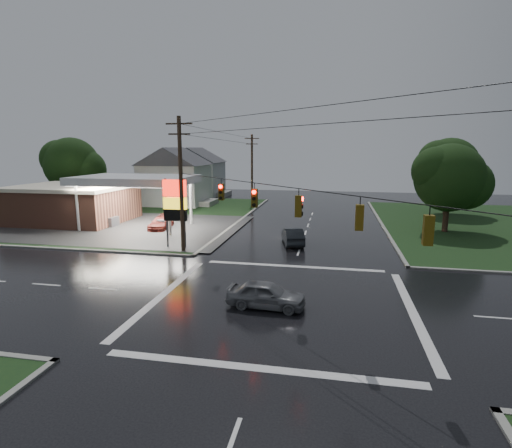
% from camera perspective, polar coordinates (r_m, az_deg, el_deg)
% --- Properties ---
extents(ground, '(120.00, 120.00, 0.00)m').
position_cam_1_polar(ground, '(22.89, 3.61, -11.05)').
color(ground, black).
rests_on(ground, ground).
extents(grass_nw, '(36.00, 36.00, 0.08)m').
position_cam_1_polar(grass_nw, '(55.78, -20.03, 1.41)').
color(grass_nw, '#173316').
rests_on(grass_nw, ground).
extents(gas_station, '(26.20, 18.00, 5.60)m').
position_cam_1_polar(gas_station, '(50.03, -23.59, 3.05)').
color(gas_station, '#2D2D2D').
rests_on(gas_station, ground).
extents(pylon_sign, '(2.00, 0.35, 6.00)m').
position_cam_1_polar(pylon_sign, '(34.52, -11.50, 3.09)').
color(pylon_sign, '#59595E').
rests_on(pylon_sign, ground).
extents(utility_pole_nw, '(2.20, 0.32, 11.00)m').
position_cam_1_polar(utility_pole_nw, '(33.04, -10.66, 5.77)').
color(utility_pole_nw, '#382619').
rests_on(utility_pole_nw, ground).
extents(utility_pole_n, '(2.20, 0.32, 10.50)m').
position_cam_1_polar(utility_pole_n, '(60.40, -0.58, 7.92)').
color(utility_pole_n, '#382619').
rests_on(utility_pole_n, ground).
extents(traffic_signals, '(26.87, 26.87, 1.47)m').
position_cam_1_polar(traffic_signals, '(21.33, 3.86, 5.31)').
color(traffic_signals, black).
rests_on(traffic_signals, ground).
extents(house_near, '(11.05, 8.48, 8.60)m').
position_cam_1_polar(house_near, '(61.92, -11.47, 6.79)').
color(house_near, silver).
rests_on(house_near, ground).
extents(house_far, '(11.05, 8.48, 8.60)m').
position_cam_1_polar(house_far, '(73.46, -8.61, 7.48)').
color(house_far, silver).
rests_on(house_far, ground).
extents(tree_nw_behind, '(8.93, 7.60, 10.00)m').
position_cam_1_polar(tree_nw_behind, '(62.84, -24.71, 7.70)').
color(tree_nw_behind, black).
rests_on(tree_nw_behind, ground).
extents(tree_ne_near, '(7.99, 6.80, 8.98)m').
position_cam_1_polar(tree_ne_near, '(44.67, 26.06, 5.93)').
color(tree_ne_near, black).
rests_on(tree_ne_near, ground).
extents(tree_ne_far, '(8.46, 7.20, 9.80)m').
position_cam_1_polar(tree_ne_far, '(56.99, 26.00, 7.38)').
color(tree_ne_far, black).
rests_on(tree_ne_far, ground).
extents(car_north, '(2.64, 4.83, 1.51)m').
position_cam_1_polar(car_north, '(35.94, 5.25, -1.71)').
color(car_north, black).
rests_on(car_north, ground).
extents(car_crossing, '(4.38, 2.00, 1.46)m').
position_cam_1_polar(car_crossing, '(21.89, 1.45, -10.03)').
color(car_crossing, slate).
rests_on(car_crossing, ground).
extents(car_pump, '(2.32, 4.72, 1.32)m').
position_cam_1_polar(car_pump, '(43.77, -13.40, 0.17)').
color(car_pump, maroon).
rests_on(car_pump, ground).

